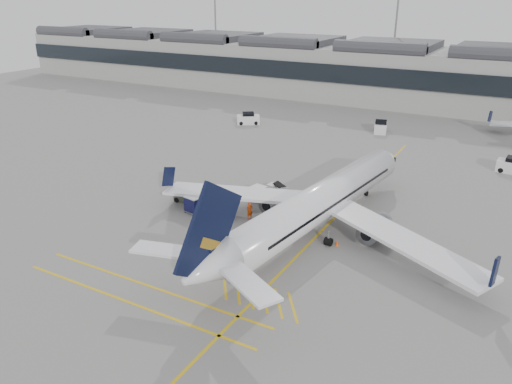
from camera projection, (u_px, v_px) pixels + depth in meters
The scene contains 17 objects.
ground at pixel (203, 233), 48.84m from camera, with size 220.00×220.00×0.00m, color gray.
terminal at pixel (398, 72), 104.80m from camera, with size 200.00×20.45×12.40m.
light_masts at pixel (410, 27), 113.83m from camera, with size 113.00×0.60×25.45m.
apron_markings at pixel (336, 216), 52.41m from camera, with size 0.25×60.00×0.01m, color gold.
airliner_main at pixel (317, 204), 47.92m from camera, with size 34.28×37.67×10.04m.
belt_loader at pixel (279, 193), 57.20m from camera, with size 4.33×1.74×1.74m.
baggage_cart_a at pixel (221, 209), 51.57m from camera, with size 2.20×1.99×1.92m.
baggage_cart_b at pixel (290, 201), 53.62m from camera, with size 2.01×1.79×1.82m.
baggage_cart_c at pixel (194, 204), 52.88m from camera, with size 2.05×1.80×1.89m.
baggage_cart_d at pixel (258, 193), 55.89m from camera, with size 1.87×1.63×1.74m.
ramp_agent_a at pixel (250, 211), 51.48m from camera, with size 0.68×0.44×1.85m, color #E6480C.
ramp_agent_b at pixel (277, 221), 49.47m from camera, with size 0.79×0.61×1.62m, color #EB530C.
pushback_tug at pixel (187, 196), 55.94m from camera, with size 2.85×1.99×1.48m.
safety_cone_nose at pixel (356, 178), 62.52m from camera, with size 0.39×0.39×0.54m, color #F24C0A.
safety_cone_engine at pixel (337, 243), 46.26m from camera, with size 0.39×0.39×0.55m, color #F24C0A.
service_van_left at pixel (248, 119), 88.69m from camera, with size 4.39×3.82×2.03m.
service_van_mid at pixel (381, 127), 83.35m from camera, with size 2.83×4.25×2.00m.
Camera 1 is at (25.89, -35.73, 21.93)m, focal length 35.00 mm.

